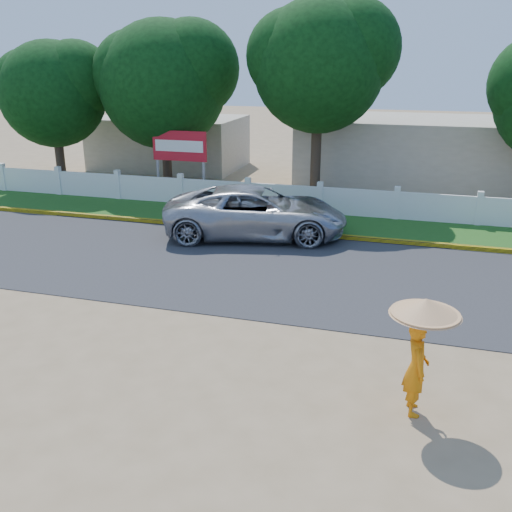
% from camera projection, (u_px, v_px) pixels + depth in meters
% --- Properties ---
extents(ground, '(120.00, 120.00, 0.00)m').
position_uv_depth(ground, '(231.00, 338.00, 12.86)').
color(ground, '#9E8460').
rests_on(ground, ground).
extents(road, '(60.00, 7.00, 0.02)m').
position_uv_depth(road, '(279.00, 270.00, 16.94)').
color(road, '#38383A').
rests_on(road, ground).
extents(grass_verge, '(60.00, 3.50, 0.03)m').
position_uv_depth(grass_verge, '(312.00, 223.00, 21.69)').
color(grass_verge, '#2D601E').
rests_on(grass_verge, ground).
extents(curb, '(40.00, 0.18, 0.16)m').
position_uv_depth(curb, '(303.00, 234.00, 20.13)').
color(curb, yellow).
rests_on(curb, ground).
extents(fence, '(40.00, 0.10, 1.10)m').
position_uv_depth(fence, '(320.00, 200.00, 22.83)').
color(fence, silver).
rests_on(fence, ground).
extents(building_near, '(10.00, 6.00, 3.20)m').
position_uv_depth(building_near, '(405.00, 152.00, 27.86)').
color(building_near, '#B7AD99').
rests_on(building_near, ground).
extents(building_far, '(8.00, 5.00, 2.80)m').
position_uv_depth(building_far, '(170.00, 142.00, 32.23)').
color(building_far, '#B7AD99').
rests_on(building_far, ground).
extents(vehicle, '(6.79, 4.24, 1.75)m').
position_uv_depth(vehicle, '(256.00, 212.00, 19.87)').
color(vehicle, '#A7A9B0').
rests_on(vehicle, ground).
extents(monk_with_parasol, '(1.21, 1.21, 2.20)m').
position_uv_depth(monk_with_parasol, '(421.00, 340.00, 9.76)').
color(monk_with_parasol, orange).
rests_on(monk_with_parasol, ground).
extents(billboard, '(2.50, 0.13, 2.95)m').
position_uv_depth(billboard, '(180.00, 150.00, 24.98)').
color(billboard, gray).
rests_on(billboard, ground).
extents(tree_row, '(34.61, 7.37, 8.67)m').
position_uv_depth(tree_row, '(383.00, 81.00, 23.48)').
color(tree_row, '#473828').
rests_on(tree_row, ground).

